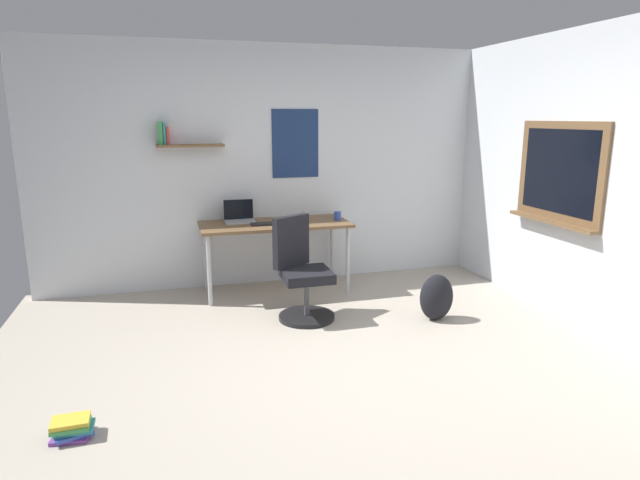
{
  "coord_description": "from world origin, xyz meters",
  "views": [
    {
      "loc": [
        -1.09,
        -3.41,
        1.84
      ],
      "look_at": [
        0.09,
        0.71,
        0.85
      ],
      "focal_mm": 30.05,
      "sensor_mm": 36.0,
      "label": 1
    }
  ],
  "objects_px": {
    "laptop": "(239,217)",
    "book_stack_on_floor": "(72,428)",
    "office_chair": "(302,275)",
    "computer_mouse": "(295,222)",
    "keyboard": "(269,224)",
    "backpack": "(436,297)",
    "desk": "(275,229)",
    "coffee_mug": "(337,216)"
  },
  "relations": [
    {
      "from": "laptop",
      "to": "book_stack_on_floor",
      "type": "height_order",
      "value": "laptop"
    },
    {
      "from": "office_chair",
      "to": "computer_mouse",
      "type": "bearing_deg",
      "value": 80.68
    },
    {
      "from": "keyboard",
      "to": "backpack",
      "type": "height_order",
      "value": "keyboard"
    },
    {
      "from": "laptop",
      "to": "backpack",
      "type": "bearing_deg",
      "value": -40.92
    },
    {
      "from": "computer_mouse",
      "to": "book_stack_on_floor",
      "type": "distance_m",
      "value": 3.03
    },
    {
      "from": "office_chair",
      "to": "book_stack_on_floor",
      "type": "xyz_separation_m",
      "value": [
        -1.76,
        -1.51,
        -0.35
      ]
    },
    {
      "from": "computer_mouse",
      "to": "book_stack_on_floor",
      "type": "height_order",
      "value": "computer_mouse"
    },
    {
      "from": "computer_mouse",
      "to": "backpack",
      "type": "height_order",
      "value": "computer_mouse"
    },
    {
      "from": "office_chair",
      "to": "computer_mouse",
      "type": "distance_m",
      "value": 0.84
    },
    {
      "from": "desk",
      "to": "laptop",
      "type": "height_order",
      "value": "laptop"
    },
    {
      "from": "office_chair",
      "to": "coffee_mug",
      "type": "height_order",
      "value": "office_chair"
    },
    {
      "from": "laptop",
      "to": "book_stack_on_floor",
      "type": "bearing_deg",
      "value": -118.05
    },
    {
      "from": "office_chair",
      "to": "keyboard",
      "type": "bearing_deg",
      "value": 101.87
    },
    {
      "from": "book_stack_on_floor",
      "to": "coffee_mug",
      "type": "bearing_deg",
      "value": 44.36
    },
    {
      "from": "desk",
      "to": "computer_mouse",
      "type": "height_order",
      "value": "computer_mouse"
    },
    {
      "from": "office_chair",
      "to": "backpack",
      "type": "xyz_separation_m",
      "value": [
        1.18,
        -0.4,
        -0.19
      ]
    },
    {
      "from": "keyboard",
      "to": "computer_mouse",
      "type": "distance_m",
      "value": 0.28
    },
    {
      "from": "desk",
      "to": "coffee_mug",
      "type": "distance_m",
      "value": 0.69
    },
    {
      "from": "backpack",
      "to": "desk",
      "type": "bearing_deg",
      "value": 135.49
    },
    {
      "from": "computer_mouse",
      "to": "coffee_mug",
      "type": "relative_size",
      "value": 1.13
    },
    {
      "from": "backpack",
      "to": "book_stack_on_floor",
      "type": "relative_size",
      "value": 1.75
    },
    {
      "from": "office_chair",
      "to": "backpack",
      "type": "height_order",
      "value": "office_chair"
    },
    {
      "from": "computer_mouse",
      "to": "coffee_mug",
      "type": "bearing_deg",
      "value": 5.98
    },
    {
      "from": "keyboard",
      "to": "coffee_mug",
      "type": "bearing_deg",
      "value": 3.78
    },
    {
      "from": "desk",
      "to": "backpack",
      "type": "distance_m",
      "value": 1.82
    },
    {
      "from": "computer_mouse",
      "to": "book_stack_on_floor",
      "type": "bearing_deg",
      "value": -129.84
    },
    {
      "from": "book_stack_on_floor",
      "to": "keyboard",
      "type": "bearing_deg",
      "value": 54.61
    },
    {
      "from": "desk",
      "to": "coffee_mug",
      "type": "xyz_separation_m",
      "value": [
        0.68,
        -0.03,
        0.12
      ]
    },
    {
      "from": "keyboard",
      "to": "backpack",
      "type": "bearing_deg",
      "value": -40.76
    },
    {
      "from": "office_chair",
      "to": "book_stack_on_floor",
      "type": "relative_size",
      "value": 3.83
    },
    {
      "from": "desk",
      "to": "backpack",
      "type": "relative_size",
      "value": 3.59
    },
    {
      "from": "office_chair",
      "to": "keyboard",
      "type": "distance_m",
      "value": 0.84
    },
    {
      "from": "laptop",
      "to": "backpack",
      "type": "xyz_separation_m",
      "value": [
        1.61,
        -1.39,
        -0.59
      ]
    },
    {
      "from": "laptop",
      "to": "keyboard",
      "type": "relative_size",
      "value": 0.84
    },
    {
      "from": "computer_mouse",
      "to": "backpack",
      "type": "relative_size",
      "value": 0.24
    },
    {
      "from": "laptop",
      "to": "backpack",
      "type": "height_order",
      "value": "laptop"
    },
    {
      "from": "coffee_mug",
      "to": "backpack",
      "type": "bearing_deg",
      "value": -64.32
    },
    {
      "from": "coffee_mug",
      "to": "book_stack_on_floor",
      "type": "relative_size",
      "value": 0.37
    },
    {
      "from": "desk",
      "to": "book_stack_on_floor",
      "type": "xyz_separation_m",
      "value": [
        -1.69,
        -2.35,
        -0.62
      ]
    },
    {
      "from": "coffee_mug",
      "to": "book_stack_on_floor",
      "type": "bearing_deg",
      "value": -135.64
    },
    {
      "from": "book_stack_on_floor",
      "to": "desk",
      "type": "bearing_deg",
      "value": 54.32
    },
    {
      "from": "office_chair",
      "to": "backpack",
      "type": "relative_size",
      "value": 2.19
    }
  ]
}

